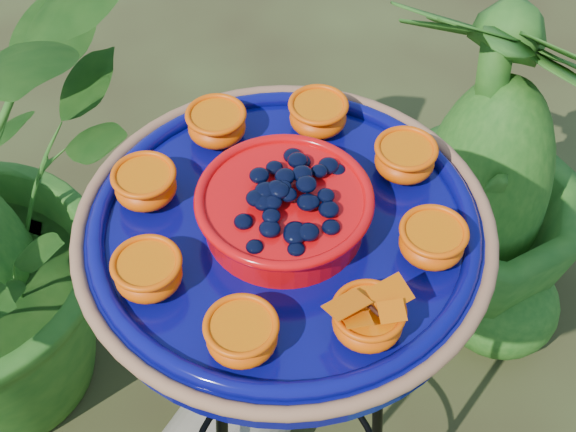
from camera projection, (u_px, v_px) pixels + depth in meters
name	position (u px, v px, depth m)	size (l,w,h in m)	color
tripod_stand	(285.00, 395.00, 1.24)	(0.36, 0.38, 0.93)	black
feeder_dish	(284.00, 226.00, 0.93)	(0.51, 0.51, 0.11)	#080961
driftwood_log	(267.00, 374.00, 1.78)	(0.22, 0.22, 0.67)	tan
shrub_back_right	(489.00, 167.00, 1.73)	(0.50, 0.50, 0.89)	#1B5015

